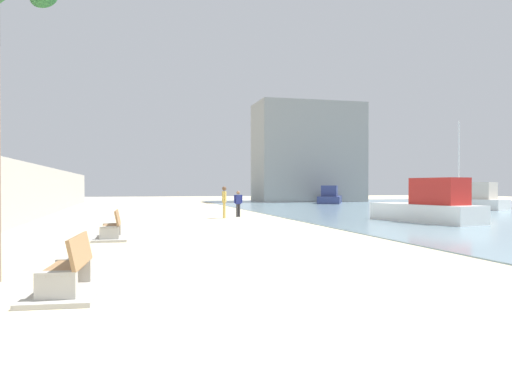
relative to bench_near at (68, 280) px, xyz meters
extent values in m
plane|color=beige|center=(3.37, 16.76, -0.23)|extent=(120.00, 120.00, 0.00)
cube|color=#ADAAA3|center=(-4.13, 16.76, 1.24)|extent=(0.80, 64.00, 2.94)
cube|color=#ADAAA3|center=(-0.09, -0.70, 0.01)|extent=(0.61, 0.25, 0.50)
cube|color=#ADAAA3|center=(0.03, 0.70, 0.01)|extent=(0.61, 0.25, 0.50)
cube|color=#997047|center=(-0.03, 0.00, 0.22)|extent=(0.63, 1.64, 0.06)
cube|color=#997047|center=(0.20, -0.02, 0.50)|extent=(0.29, 1.61, 0.50)
cube|color=#ADAAA3|center=(-0.03, 0.00, -0.19)|extent=(1.27, 2.18, 0.08)
cube|color=#ADAAA3|center=(0.38, 7.97, 0.01)|extent=(0.60, 0.21, 0.50)
cube|color=#ADAAA3|center=(0.41, 9.37, 0.01)|extent=(0.60, 0.21, 0.50)
cube|color=#997047|center=(0.39, 8.67, 0.22)|extent=(0.54, 1.61, 0.06)
cube|color=#997047|center=(0.62, 8.67, 0.50)|extent=(0.20, 1.60, 0.50)
cube|color=#ADAAA3|center=(0.39, 8.67, -0.19)|extent=(1.15, 2.13, 0.08)
cylinder|color=#333338|center=(7.09, 19.51, 0.14)|extent=(0.12, 0.12, 0.75)
cylinder|color=#333338|center=(7.22, 19.53, 0.14)|extent=(0.12, 0.12, 0.75)
cube|color=navy|center=(7.15, 19.52, 0.78)|extent=(0.35, 0.23, 0.53)
sphere|color=#936B4C|center=(7.15, 19.52, 1.18)|extent=(0.20, 0.20, 0.20)
cylinder|color=navy|center=(6.93, 19.48, 0.81)|extent=(0.09, 0.09, 0.48)
cylinder|color=navy|center=(7.37, 19.56, 0.81)|extent=(0.09, 0.09, 0.48)
cylinder|color=gold|center=(6.17, 18.63, 0.21)|extent=(0.12, 0.12, 0.88)
cylinder|color=gold|center=(6.12, 18.51, 0.21)|extent=(0.12, 0.12, 0.88)
cube|color=gold|center=(6.15, 18.57, 0.96)|extent=(0.29, 0.37, 0.62)
sphere|color=brown|center=(6.15, 18.57, 1.42)|extent=(0.24, 0.24, 0.24)
cylinder|color=gold|center=(6.24, 18.78, 0.99)|extent=(0.09, 0.09, 0.56)
cylinder|color=gold|center=(6.06, 18.37, 0.99)|extent=(0.09, 0.09, 0.56)
cube|color=white|center=(25.81, 24.31, 0.19)|extent=(4.75, 6.58, 0.77)
cube|color=beige|center=(26.23, 23.46, 1.21)|extent=(2.59, 3.15, 1.27)
cylinder|color=silver|center=(25.67, 24.59, 3.58)|extent=(0.12, 0.12, 6.01)
cube|color=white|center=(15.11, 12.91, 0.24)|extent=(3.19, 6.20, 0.87)
cube|color=red|center=(15.31, 12.04, 1.31)|extent=(1.89, 2.84, 1.28)
cube|color=navy|center=(21.06, 38.97, 0.16)|extent=(4.81, 6.78, 0.71)
cube|color=navy|center=(20.63, 38.09, 1.06)|extent=(2.62, 3.23, 1.09)
cube|color=gray|center=(20.80, 44.76, 5.33)|extent=(12.00, 6.00, 11.13)
camera|label=1|loc=(0.99, -8.79, 1.57)|focal=35.00mm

